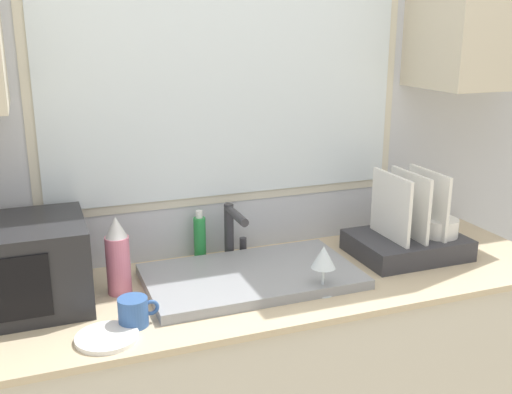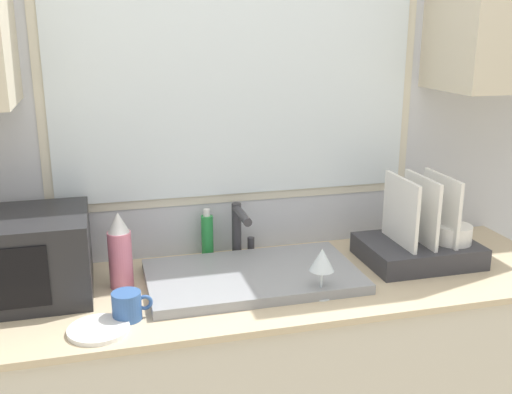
{
  "view_description": "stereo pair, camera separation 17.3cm",
  "coord_description": "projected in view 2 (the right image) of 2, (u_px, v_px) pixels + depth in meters",
  "views": [
    {
      "loc": [
        -0.61,
        -1.3,
        1.66
      ],
      "look_at": [
        -0.02,
        0.25,
        1.18
      ],
      "focal_mm": 42.0,
      "sensor_mm": 36.0,
      "label": 1
    },
    {
      "loc": [
        -0.44,
        -1.35,
        1.66
      ],
      "look_at": [
        -0.02,
        0.25,
        1.18
      ],
      "focal_mm": 42.0,
      "sensor_mm": 36.0,
      "label": 2
    }
  ],
  "objects": [
    {
      "name": "spray_bottle",
      "position": [
        120.0,
        252.0,
        1.77
      ],
      "size": [
        0.07,
        0.07,
        0.23
      ],
      "color": "#D8728C",
      "rests_on": "countertop"
    },
    {
      "name": "wall_back",
      "position": [
        238.0,
        106.0,
        1.96
      ],
      "size": [
        6.0,
        0.38,
        2.6
      ],
      "color": "silver",
      "rests_on": "ground_plane"
    },
    {
      "name": "sink_basin",
      "position": [
        253.0,
        276.0,
        1.84
      ],
      "size": [
        0.64,
        0.38,
        0.03
      ],
      "color": "gray",
      "rests_on": "countertop"
    },
    {
      "name": "dish_rack",
      "position": [
        421.0,
        242.0,
        1.98
      ],
      "size": [
        0.37,
        0.28,
        0.29
      ],
      "color": "#333338",
      "rests_on": "countertop"
    },
    {
      "name": "mug_near_sink",
      "position": [
        128.0,
        306.0,
        1.6
      ],
      "size": [
        0.11,
        0.08,
        0.08
      ],
      "color": "#335999",
      "rests_on": "countertop"
    },
    {
      "name": "wine_glass",
      "position": [
        322.0,
        261.0,
        1.71
      ],
      "size": [
        0.07,
        0.07,
        0.15
      ],
      "color": "silver",
      "rests_on": "countertop"
    },
    {
      "name": "faucet",
      "position": [
        240.0,
        226.0,
        1.99
      ],
      "size": [
        0.08,
        0.18,
        0.19
      ],
      "color": "#333338",
      "rests_on": "countertop"
    },
    {
      "name": "microwave",
      "position": [
        14.0,
        257.0,
        1.71
      ],
      "size": [
        0.42,
        0.32,
        0.24
      ],
      "color": "#232326",
      "rests_on": "countertop"
    },
    {
      "name": "small_plate",
      "position": [
        99.0,
        329.0,
        1.54
      ],
      "size": [
        0.16,
        0.16,
        0.01
      ],
      "color": "white",
      "rests_on": "countertop"
    },
    {
      "name": "soap_bottle",
      "position": [
        207.0,
        235.0,
        2.01
      ],
      "size": [
        0.04,
        0.04,
        0.17
      ],
      "color": "#268C3F",
      "rests_on": "countertop"
    }
  ]
}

